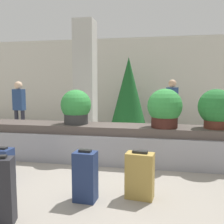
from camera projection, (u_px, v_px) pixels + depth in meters
The scene contains 14 objects.
ground_plane at pixel (96, 186), 3.64m from camera, with size 18.00×18.00×0.00m, color gray.
back_wall at pixel (136, 81), 9.40m from camera, with size 18.00×0.06×3.20m.
carousel at pixel (112, 143), 4.83m from camera, with size 8.52×0.83×0.70m.
pillar at pixel (85, 80), 6.88m from camera, with size 0.55×0.55×3.20m.
suitcase_0 at pixel (1, 191), 2.62m from camera, with size 0.31×0.26×0.74m.
suitcase_1 at pixel (140, 175), 3.22m from camera, with size 0.38×0.25×0.63m.
suitcase_2 at pixel (85, 176), 3.15m from camera, with size 0.29×0.23×0.66m.
suitcase_3 at pixel (2, 164), 3.84m from camera, with size 0.32×0.27×0.52m.
potted_plant_0 at pixel (76, 107), 4.89m from camera, with size 0.60×0.60×0.68m.
potted_plant_1 at pixel (216, 109), 4.37m from camera, with size 0.62×0.62×0.70m.
potted_plant_2 at pixel (165, 109), 4.48m from camera, with size 0.62×0.62×0.70m.
traveler_0 at pixel (172, 102), 7.31m from camera, with size 0.35×0.35×1.61m.
traveler_1 at pixel (19, 104), 7.04m from camera, with size 0.34×0.22×1.56m.
decorated_tree at pixel (129, 91), 8.24m from camera, with size 1.14×1.14×2.36m.
Camera 1 is at (0.89, -3.39, 1.48)m, focal length 40.00 mm.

